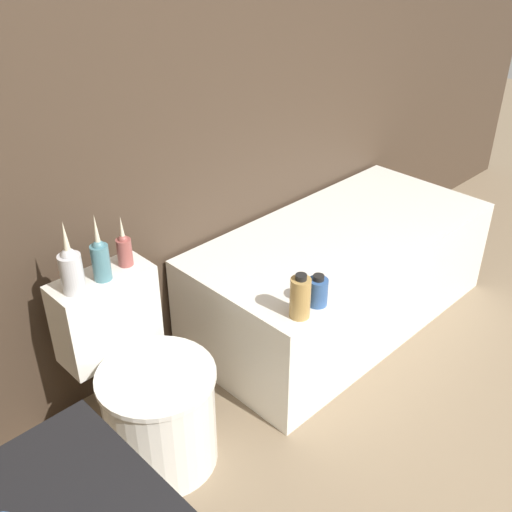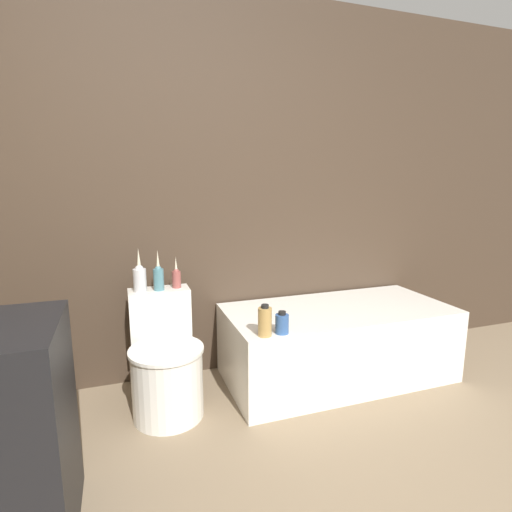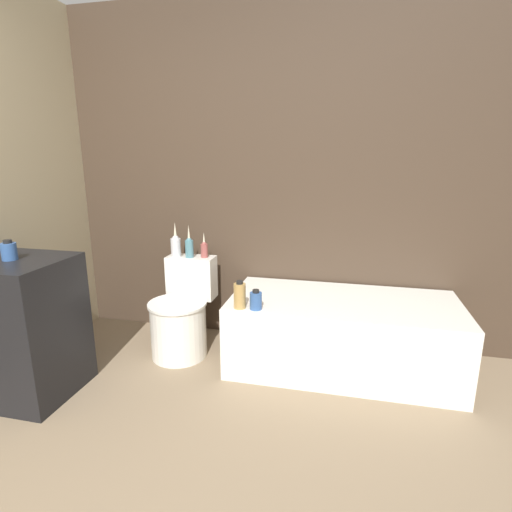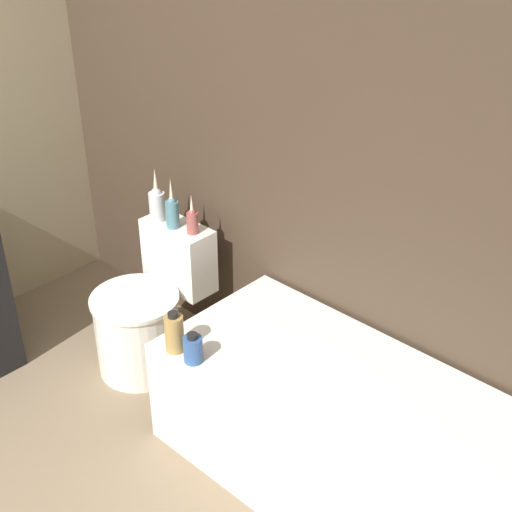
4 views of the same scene
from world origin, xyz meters
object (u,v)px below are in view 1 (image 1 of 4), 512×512
(vase_silver, at_px, (100,258))
(shampoo_bottle_tall, at_px, (300,297))
(vase_bronze, at_px, (124,249))
(shampoo_bottle_short, at_px, (318,291))
(bathtub, at_px, (340,274))
(toilet, at_px, (148,392))
(vase_gold, at_px, (71,269))

(vase_silver, relative_size, shampoo_bottle_tall, 1.39)
(vase_bronze, height_order, shampoo_bottle_short, vase_bronze)
(shampoo_bottle_short, bearing_deg, vase_bronze, 136.90)
(vase_silver, height_order, vase_bronze, vase_silver)
(bathtub, height_order, shampoo_bottle_short, shampoo_bottle_short)
(toilet, relative_size, shampoo_bottle_tall, 3.79)
(vase_bronze, bearing_deg, bathtub, -9.98)
(vase_gold, xyz_separation_m, vase_silver, (0.11, -0.00, -0.01))
(vase_silver, bearing_deg, shampoo_bottle_short, -36.19)
(vase_silver, bearing_deg, shampoo_bottle_tall, -41.48)
(toilet, bearing_deg, shampoo_bottle_tall, -26.83)
(bathtub, relative_size, shampoo_bottle_short, 11.80)
(toilet, bearing_deg, bathtub, 1.75)
(vase_bronze, relative_size, shampoo_bottle_tall, 1.09)
(vase_gold, height_order, vase_bronze, vase_gold)
(shampoo_bottle_tall, bearing_deg, vase_bronze, 130.25)
(bathtub, relative_size, shampoo_bottle_tall, 8.44)
(vase_gold, height_order, vase_silver, vase_gold)
(bathtub, relative_size, vase_bronze, 7.74)
(shampoo_bottle_short, bearing_deg, bathtub, 28.67)
(vase_bronze, bearing_deg, toilet, -116.52)
(vase_gold, distance_m, shampoo_bottle_short, 0.91)
(vase_gold, bearing_deg, vase_silver, -0.53)
(bathtub, height_order, vase_gold, vase_gold)
(vase_silver, bearing_deg, bathtub, -7.88)
(vase_silver, relative_size, shampoo_bottle_short, 1.94)
(vase_bronze, height_order, shampoo_bottle_tall, vase_bronze)
(vase_silver, distance_m, vase_bronze, 0.12)
(shampoo_bottle_short, bearing_deg, toilet, 157.40)
(vase_gold, relative_size, shampoo_bottle_tall, 1.47)
(shampoo_bottle_tall, distance_m, shampoo_bottle_short, 0.11)
(vase_silver, xyz_separation_m, shampoo_bottle_tall, (0.53, -0.47, -0.19))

